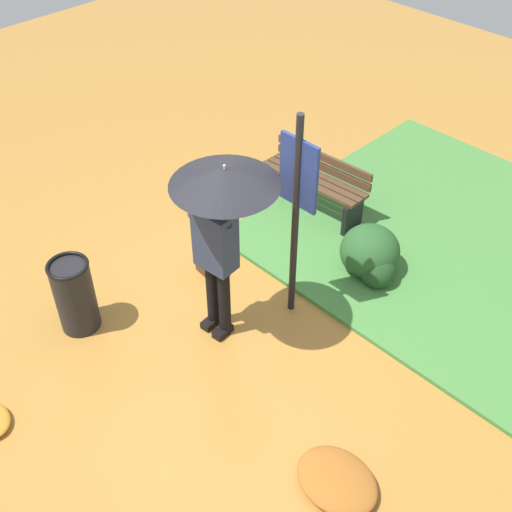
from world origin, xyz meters
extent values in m
plane|color=#B27A33|center=(0.00, 0.00, 0.00)|extent=(18.00, 18.00, 0.00)
cube|color=#47843D|center=(1.20, 2.96, 0.03)|extent=(4.80, 4.00, 0.05)
cylinder|color=black|center=(-0.17, 0.02, 0.43)|extent=(0.12, 0.12, 0.86)
cylinder|color=black|center=(0.01, 0.02, 0.43)|extent=(0.12, 0.12, 0.86)
cube|color=black|center=(-0.17, -0.02, 0.04)|extent=(0.13, 0.23, 0.08)
cube|color=black|center=(0.01, -0.02, 0.04)|extent=(0.13, 0.23, 0.08)
cube|color=#2D3851|center=(-0.08, 0.02, 1.18)|extent=(0.40, 0.28, 0.64)
sphere|color=tan|center=(-0.08, 0.02, 1.64)|extent=(0.20, 0.20, 0.20)
ellipsoid|color=black|center=(-0.08, 0.02, 1.67)|extent=(0.20, 0.20, 0.15)
cylinder|color=#2D3851|center=(-0.29, 0.00, 1.39)|extent=(0.18, 0.13, 0.18)
cylinder|color=#2D3851|center=(-0.25, -0.01, 1.48)|extent=(0.24, 0.11, 0.33)
cube|color=black|center=(-0.17, 0.00, 1.62)|extent=(0.07, 0.02, 0.14)
cylinder|color=#2D3851|center=(0.08, 0.03, 1.42)|extent=(0.11, 0.10, 0.09)
cylinder|color=#2D3851|center=(0.07, 0.04, 1.51)|extent=(0.10, 0.09, 0.23)
cylinder|color=#A5A5AD|center=(0.06, 0.04, 1.83)|extent=(0.02, 0.02, 0.41)
cone|color=black|center=(0.06, 0.04, 1.92)|extent=(0.96, 0.96, 0.16)
sphere|color=#A5A5AD|center=(0.06, 0.04, 2.03)|extent=(0.02, 0.02, 0.02)
cylinder|color=black|center=(0.24, 0.76, 1.15)|extent=(0.07, 0.07, 2.30)
cube|color=navy|center=(0.24, 0.77, 1.70)|extent=(0.44, 0.04, 0.70)
cube|color=silver|center=(0.24, 0.79, 1.70)|extent=(0.38, 0.01, 0.64)
cube|color=#4C3323|center=(-0.78, 0.48, 0.12)|extent=(0.31, 0.17, 0.24)
torus|color=#4C3323|center=(-0.78, 0.48, 0.28)|extent=(0.18, 0.03, 0.18)
cube|color=black|center=(-1.41, 2.21, 0.22)|extent=(0.09, 0.36, 0.44)
cube|color=black|center=(-0.13, 2.21, 0.22)|extent=(0.09, 0.36, 0.44)
cube|color=#513823|center=(-0.77, 2.09, 0.46)|extent=(1.40, 0.20, 0.04)
cube|color=#513823|center=(-0.77, 2.21, 0.46)|extent=(1.40, 0.20, 0.04)
cube|color=#513823|center=(-0.77, 2.33, 0.46)|extent=(1.40, 0.20, 0.04)
cube|color=#513823|center=(-0.77, 2.38, 0.56)|extent=(1.40, 0.14, 0.10)
cube|color=#513823|center=(-0.77, 2.38, 0.70)|extent=(1.40, 0.14, 0.10)
cylinder|color=black|center=(-1.12, -0.97, 0.40)|extent=(0.40, 0.40, 0.80)
torus|color=black|center=(-1.12, -0.97, 0.82)|extent=(0.42, 0.42, 0.04)
ellipsoid|color=#285628|center=(0.46, 1.79, 0.30)|extent=(0.66, 0.66, 0.60)
ellipsoid|color=#1E421E|center=(0.66, 1.69, 0.20)|extent=(0.40, 0.40, 0.40)
ellipsoid|color=gold|center=(-1.89, 1.25, 0.06)|extent=(0.53, 0.43, 0.12)
ellipsoid|color=#A86023|center=(1.92, -0.49, 0.08)|extent=(0.72, 0.57, 0.16)
camera|label=1|loc=(3.44, -2.93, 4.94)|focal=45.45mm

